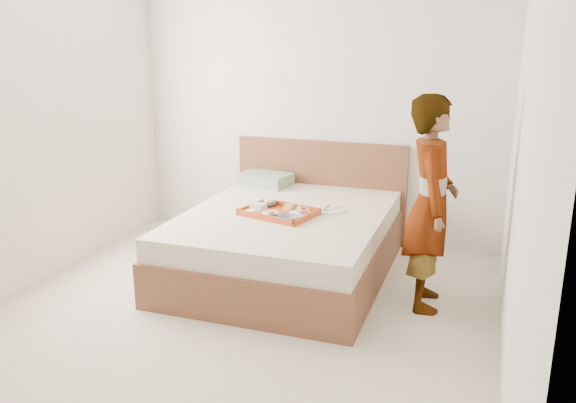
{
  "coord_description": "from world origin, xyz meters",
  "views": [
    {
      "loc": [
        1.58,
        -3.27,
        1.9
      ],
      "look_at": [
        0.12,
        0.9,
        0.65
      ],
      "focal_mm": 36.57,
      "sensor_mm": 36.0,
      "label": 1
    }
  ],
  "objects_px": {
    "tray": "(279,212)",
    "person": "(431,204)",
    "bed": "(286,243)",
    "dinner_plate": "(329,210)"
  },
  "relations": [
    {
      "from": "person",
      "to": "tray",
      "type": "bearing_deg",
      "value": 76.26
    },
    {
      "from": "tray",
      "to": "person",
      "type": "distance_m",
      "value": 1.21
    },
    {
      "from": "dinner_plate",
      "to": "bed",
      "type": "bearing_deg",
      "value": -152.79
    },
    {
      "from": "bed",
      "to": "tray",
      "type": "bearing_deg",
      "value": -108.69
    },
    {
      "from": "dinner_plate",
      "to": "tray",
      "type": "bearing_deg",
      "value": -143.79
    },
    {
      "from": "bed",
      "to": "dinner_plate",
      "type": "xyz_separation_m",
      "value": [
        0.32,
        0.16,
        0.27
      ]
    },
    {
      "from": "tray",
      "to": "dinner_plate",
      "type": "height_order",
      "value": "tray"
    },
    {
      "from": "bed",
      "to": "dinner_plate",
      "type": "relative_size",
      "value": 7.72
    },
    {
      "from": "bed",
      "to": "dinner_plate",
      "type": "bearing_deg",
      "value": 27.21
    },
    {
      "from": "tray",
      "to": "person",
      "type": "bearing_deg",
      "value": 8.82
    }
  ]
}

